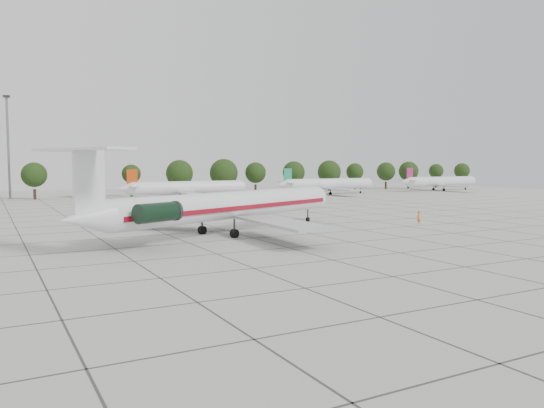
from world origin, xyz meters
The scene contains 9 objects.
ground centered at (0.00, 0.00, 0.00)m, with size 260.00×260.00×0.00m, color #B0B0A9.
apron_joints centered at (0.00, 15.00, 0.01)m, with size 170.00×170.00×0.02m, color #383838.
main_airliner centered at (-10.35, 4.10, 3.62)m, with size 41.87×31.45×10.25m.
ground_crew centered at (19.28, 1.52, 0.98)m, with size 0.71×0.47×1.96m, color #CB6B0B.
bg_airliner_c centered at (7.31, 66.09, 2.91)m, with size 28.24×27.20×7.40m.
bg_airliner_d centered at (49.79, 68.56, 2.91)m, with size 28.24×27.20×7.40m.
bg_airliner_e centered at (93.22, 68.34, 2.91)m, with size 28.24×27.20×7.40m.
tree_line centered at (-11.68, 85.00, 5.98)m, with size 249.86×8.44×10.22m.
floodlight_mast centered at (-30.00, 92.00, 14.28)m, with size 1.60×1.60×25.45m.
Camera 1 is at (-35.53, -55.05, 8.75)m, focal length 35.00 mm.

